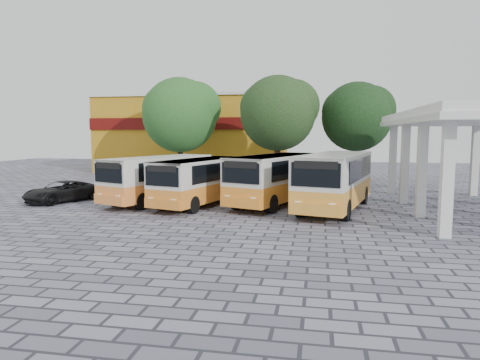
% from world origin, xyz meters
% --- Properties ---
extents(ground, '(90.00, 90.00, 0.00)m').
position_xyz_m(ground, '(0.00, 0.00, 0.00)').
color(ground, '#595A6A').
rests_on(ground, ground).
extents(terminal_shelter, '(6.80, 15.80, 5.40)m').
position_xyz_m(terminal_shelter, '(10.50, 4.00, 4.91)').
color(terminal_shelter, silver).
rests_on(terminal_shelter, ground).
extents(shophouse_block, '(20.40, 10.40, 8.30)m').
position_xyz_m(shophouse_block, '(-11.00, 25.99, 4.16)').
color(shophouse_block, '#B27A13').
rests_on(shophouse_block, ground).
extents(bus_far_left, '(5.02, 8.28, 2.79)m').
position_xyz_m(bus_far_left, '(-6.81, 3.81, 1.61)').
color(bus_far_left, orange).
rests_on(bus_far_left, ground).
extents(bus_centre_left, '(4.19, 7.96, 2.71)m').
position_xyz_m(bus_centre_left, '(-3.99, 3.21, 1.57)').
color(bus_centre_left, orange).
rests_on(bus_centre_left, ground).
extents(bus_centre_right, '(5.05, 8.67, 2.93)m').
position_xyz_m(bus_centre_right, '(0.25, 4.26, 1.69)').
color(bus_centre_right, orange).
rests_on(bus_centre_right, ground).
extents(bus_far_right, '(4.61, 9.04, 3.09)m').
position_xyz_m(bus_far_right, '(3.69, 3.03, 1.79)').
color(bus_far_right, orange).
rests_on(bus_far_right, ground).
extents(tree_left, '(6.97, 6.63, 9.15)m').
position_xyz_m(tree_left, '(-9.41, 16.11, 6.06)').
color(tree_left, black).
rests_on(tree_left, ground).
extents(tree_middle, '(6.38, 6.07, 8.87)m').
position_xyz_m(tree_middle, '(-0.49, 14.13, 6.03)').
color(tree_middle, '#422918').
rests_on(tree_middle, ground).
extents(tree_right, '(6.04, 5.75, 8.46)m').
position_xyz_m(tree_right, '(5.88, 16.27, 5.77)').
color(tree_right, '#47361D').
rests_on(tree_right, ground).
extents(parked_car, '(3.77, 5.04, 1.27)m').
position_xyz_m(parked_car, '(-12.80, 2.93, 0.64)').
color(parked_car, black).
rests_on(parked_car, ground).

